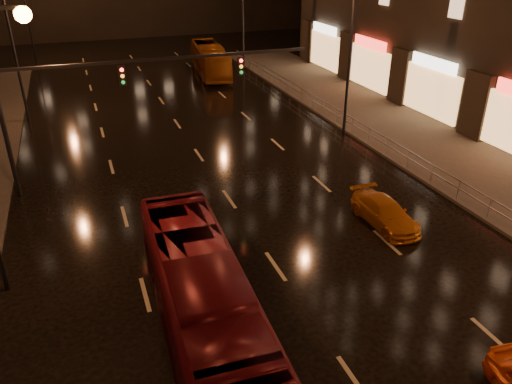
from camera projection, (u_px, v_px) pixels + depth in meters
ground at (208, 168)px, 27.61m from camera, size 140.00×140.00×0.00m
sidewalk_right at (468, 167)px, 27.52m from camera, size 7.00×70.00×0.15m
traffic_signal at (101, 92)px, 23.93m from camera, size 15.31×0.32×6.20m
railing_right at (388, 142)px, 28.66m from camera, size 0.05×56.00×1.00m
bus_red at (202, 299)px, 15.16m from camera, size 2.82×10.50×2.90m
bus_curb at (210, 60)px, 46.56m from camera, size 3.40×10.14×2.77m
taxi_far at (385, 213)px, 21.86m from camera, size 1.65×3.91×1.12m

